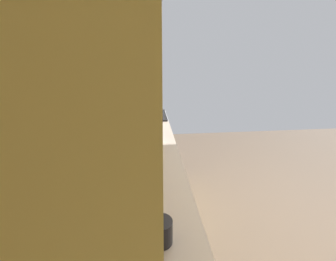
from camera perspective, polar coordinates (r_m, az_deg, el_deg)
name	(u,v)px	position (r m, az deg, el deg)	size (l,w,h in m)	color
ground_plane	(287,246)	(3.01, 26.05, -23.07)	(6.56, 6.56, 0.00)	brown
wall_back	(97,120)	(1.92, -16.21, 2.27)	(4.22, 0.12, 2.80)	beige
counter_run	(150,247)	(2.10, -4.20, -25.58)	(3.42, 0.64, 0.92)	#CDBB67
upper_cabinets	(117,49)	(1.47, -11.77, 18.13)	(2.51, 0.32, 0.68)	#C9BB66
oven_range	(147,144)	(3.77, -5.00, -3.14)	(0.59, 0.64, 1.10)	#B7BABF
microwave	(144,123)	(2.82, -5.61, 1.64)	(0.46, 0.38, 0.30)	white
kettle	(160,231)	(1.43, -1.89, -22.44)	(0.19, 0.14, 0.16)	black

